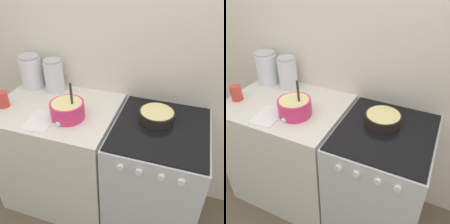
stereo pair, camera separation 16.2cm
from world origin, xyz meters
TOP-DOWN VIEW (x-y plane):
  - wall_back at (0.00, 0.68)m, footprint 4.73×0.05m
  - countertop_cabinet at (-0.43, 0.33)m, footprint 0.86×0.66m
  - stove at (0.32, 0.33)m, footprint 0.61×0.68m
  - mixing_bowl at (-0.29, 0.24)m, footprint 0.22×0.22m
  - baking_pan at (0.27, 0.40)m, footprint 0.23×0.23m
  - storage_jar_left at (-0.75, 0.55)m, footprint 0.17×0.17m
  - storage_jar_middle at (-0.55, 0.55)m, footprint 0.15×0.15m
  - tin_can at (-0.78, 0.23)m, footprint 0.08×0.08m
  - recipe_page at (-0.44, 0.15)m, footprint 0.19×0.25m
  - measuring_spoon at (-0.31, 0.14)m, footprint 0.12×0.04m

SIDE VIEW (x-z plane):
  - stove at x=0.32m, z-range 0.00..0.90m
  - countertop_cabinet at x=-0.43m, z-range 0.00..0.90m
  - recipe_page at x=-0.44m, z-range 0.90..0.91m
  - measuring_spoon at x=-0.31m, z-range 0.90..0.93m
  - baking_pan at x=0.27m, z-range 0.90..0.97m
  - tin_can at x=-0.78m, z-range 0.90..1.01m
  - mixing_bowl at x=-0.29m, z-range 0.84..1.10m
  - storage_jar_middle at x=-0.55m, z-range 0.88..1.13m
  - storage_jar_left at x=-0.75m, z-range 0.88..1.14m
  - wall_back at x=0.00m, z-range 0.00..2.40m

